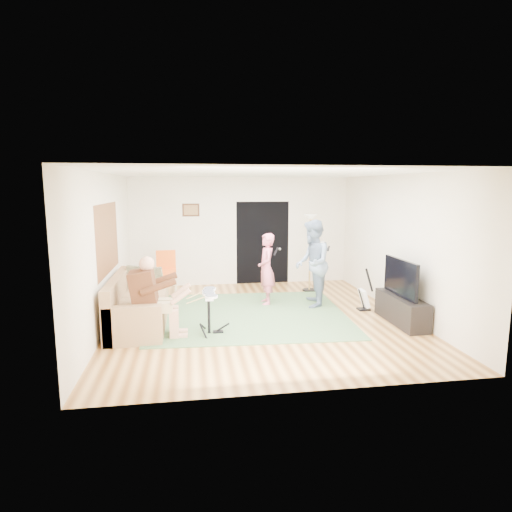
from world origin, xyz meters
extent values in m
plane|color=brown|center=(0.00, 0.00, 0.00)|extent=(6.00, 6.00, 0.00)
plane|color=white|center=(0.00, 0.00, 2.70)|extent=(6.00, 6.00, 0.00)
plane|color=brown|center=(-2.74, 0.20, 1.55)|extent=(0.00, 2.05, 2.05)
plane|color=black|center=(0.55, 2.99, 1.05)|extent=(2.10, 0.00, 2.10)
cube|color=#3F2314|center=(-1.25, 2.99, 1.90)|extent=(0.42, 0.03, 0.32)
cube|color=#476B41|center=(-0.17, 0.25, 0.01)|extent=(3.84, 3.47, 0.02)
cube|color=#96724B|center=(-2.20, -0.08, 0.22)|extent=(0.90, 1.80, 0.44)
cube|color=#96724B|center=(-2.58, -0.08, 0.45)|extent=(0.17, 2.22, 0.90)
cube|color=#96724B|center=(-2.20, 0.92, 0.32)|extent=(0.90, 0.21, 0.63)
cube|color=#96724B|center=(-2.20, -1.09, 0.32)|extent=(0.90, 0.21, 0.63)
cube|color=#512A16|center=(-2.05, -0.73, 0.81)|extent=(0.38, 0.49, 0.62)
sphere|color=tan|center=(-1.98, -0.73, 1.23)|extent=(0.25, 0.25, 0.25)
cylinder|color=black|center=(-1.00, -0.73, 0.36)|extent=(0.05, 0.05, 0.67)
cube|color=white|center=(-1.00, -0.73, 0.68)|extent=(0.13, 0.67, 0.04)
imported|color=#E0617C|center=(0.29, 0.98, 0.75)|extent=(0.37, 0.55, 1.51)
imported|color=slate|center=(1.20, 0.68, 0.90)|extent=(0.87, 1.01, 1.80)
cube|color=black|center=(2.15, 0.22, 0.02)|extent=(0.23, 0.19, 0.03)
cube|color=white|center=(2.15, 0.22, 0.24)|extent=(0.18, 0.28, 0.37)
cylinder|color=black|center=(2.25, 0.22, 0.62)|extent=(0.19, 0.04, 0.48)
cylinder|color=black|center=(1.52, 1.99, 0.01)|extent=(0.33, 0.33, 0.03)
cylinder|color=#B08A4B|center=(1.52, 1.99, 0.88)|extent=(0.04, 0.04, 1.72)
cone|color=white|center=(1.52, 1.99, 1.76)|extent=(0.29, 0.29, 0.11)
cube|color=#D6B38B|center=(-1.82, 1.71, 0.48)|extent=(0.48, 0.48, 0.04)
cube|color=orange|center=(-1.82, 1.91, 0.84)|extent=(0.43, 0.11, 0.45)
cube|color=black|center=(2.50, -0.67, 0.25)|extent=(0.40, 1.40, 0.50)
cube|color=black|center=(2.45, -0.67, 0.85)|extent=(0.06, 1.15, 0.66)
camera|label=1|loc=(-1.28, -7.71, 2.45)|focal=30.00mm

